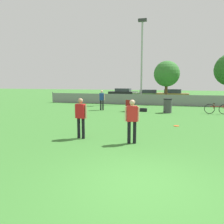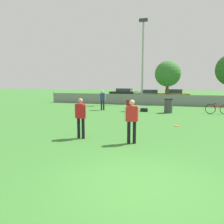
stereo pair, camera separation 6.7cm
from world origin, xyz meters
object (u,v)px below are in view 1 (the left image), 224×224
Objects in this scene: frisbee_disc at (176,126)px; trash_bin at (168,106)px; bicycle_sideline at (217,109)px; parked_car_dark at (123,93)px; parked_car_olive at (148,94)px; light_pole at (142,55)px; parked_car_tan at (173,95)px; folding_chair_sideline at (129,105)px; player_thrower_red at (132,118)px; tree_near_pole at (167,74)px; spectator_in_blue at (102,99)px; player_defender_red at (81,115)px; gear_bag_sideline at (143,110)px.

trash_bin is (-0.62, 5.17, 0.55)m from frisbee_disc.
parked_car_dark reaches higher than bicycle_sideline.
trash_bin is (-3.56, -0.32, 0.17)m from bicycle_sideline.
parked_car_olive reaches higher than bicycle_sideline.
trash_bin is 0.24× the size of parked_car_dark.
light_pole is 9.06m from parked_car_olive.
parked_car_olive is 3.67m from parked_car_tan.
bicycle_sideline is (6.60, 0.29, -0.14)m from folding_chair_sideline.
light_pole is 5.23× the size of player_thrower_red.
tree_near_pole is 2.78× the size of spectator_in_blue.
parked_car_dark is (-7.99, 22.00, 0.65)m from frisbee_disc.
tree_near_pole is at bearing 86.50° from player_defender_red.
spectator_in_blue is at bearing -81.49° from parked_car_dark.
tree_near_pole is 2.68× the size of bicycle_sideline.
tree_near_pole is at bearing 72.71° from player_thrower_red.
player_thrower_red reaches higher than bicycle_sideline.
frisbee_disc is 23.42m from parked_car_dark.
frisbee_disc is 0.17× the size of bicycle_sideline.
player_defender_red reaches higher than frisbee_disc.
parked_car_tan is (3.64, 22.29, -0.30)m from player_defender_red.
light_pole reaches higher than parked_car_olive.
tree_near_pole is 8.14× the size of gear_bag_sideline.
folding_chair_sideline is at bearing 87.07° from player_thrower_red.
parked_car_olive is at bearing 112.78° from tree_near_pole.
light_pole is 1.91× the size of parked_car_olive.
gear_bag_sideline is (1.15, 0.20, -0.40)m from folding_chair_sideline.
parked_car_dark is at bearing 124.60° from bicycle_sideline.
tree_near_pole reaches higher than parked_car_tan.
tree_near_pole is 17.15m from player_defender_red.
player_thrower_red is 10.55m from bicycle_sideline.
gear_bag_sideline is at bearing -96.72° from parked_car_olive.
gear_bag_sideline is 0.13× the size of parked_car_dark.
spectator_in_blue is 1.51× the size of trash_bin.
frisbee_disc is 0.06× the size of parked_car_olive.
folding_chair_sideline is 0.21× the size of parked_car_dark.
light_pole is at bearing 99.91° from gear_bag_sideline.
gear_bag_sideline is at bearing -177.98° from bicycle_sideline.
folding_chair_sideline is at bearing 125.14° from frisbee_disc.
player_defender_red is 1.54× the size of trash_bin.
frisbee_disc is at bearing -83.18° from trash_bin.
spectator_in_blue is 0.39× the size of parked_car_tan.
tree_near_pole is at bearing -91.89° from parked_car_tan.
parked_car_olive is (-2.08, 23.53, -0.34)m from player_thrower_red.
tree_near_pole reaches higher than folding_chair_sideline.
spectator_in_blue reaches higher than bicycle_sideline.
bicycle_sideline reaches higher than frisbee_disc.
parked_car_dark is (-7.37, 16.83, 0.10)m from trash_bin.
spectator_in_blue reaches higher than frisbee_disc.
spectator_in_blue is 14.41m from parked_car_olive.
tree_near_pole is 2.74× the size of player_thrower_red.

